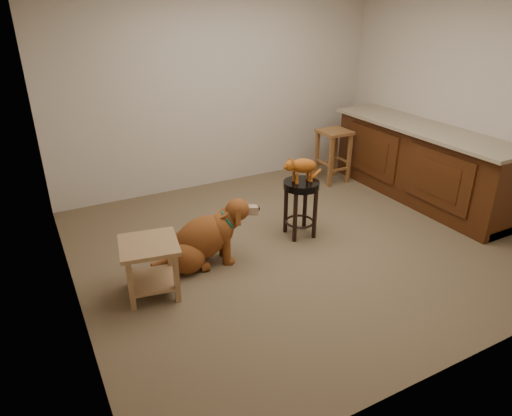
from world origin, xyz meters
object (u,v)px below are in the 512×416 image
wood_stool (333,155)px  tabby_kitten (301,167)px  padded_stool (301,198)px  golden_retriever (203,239)px  side_table (150,261)px

wood_stool → tabby_kitten: (-1.28, -1.13, 0.41)m
tabby_kitten → padded_stool: bearing=-5.7°
wood_stool → golden_retriever: wood_stool is taller
wood_stool → padded_stool: bearing=-138.2°
padded_stool → golden_retriever: golden_retriever is taller
padded_stool → golden_retriever: 1.15m
padded_stool → golden_retriever: bearing=-177.6°
wood_stool → side_table: size_ratio=1.30×
wood_stool → tabby_kitten: tabby_kitten is taller
golden_retriever → tabby_kitten: tabby_kitten is taller
golden_retriever → side_table: bearing=-142.9°
side_table → tabby_kitten: tabby_kitten is taller
padded_stool → tabby_kitten: bearing=167.5°
side_table → golden_retriever: 0.64m
padded_stool → side_table: padded_stool is taller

